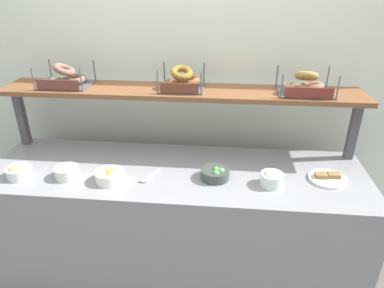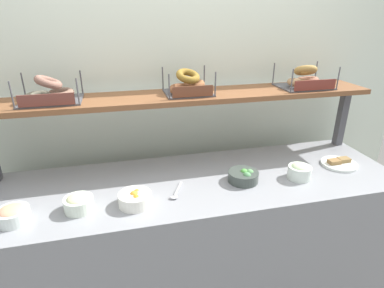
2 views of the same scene
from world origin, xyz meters
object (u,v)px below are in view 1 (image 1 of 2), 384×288
bagel_basket_cinnamon_raisin (181,81)px  bowl_potato_salad (67,171)px  bowl_scallion_spread (272,178)px  serving_plate_white (327,178)px  bowl_veggie_mix (215,173)px  bagel_basket_everything (305,86)px  bowl_lox_spread (19,171)px  serving_spoon_near_plate (147,178)px  bowl_fruit_salad (110,176)px  bagel_basket_poppy (65,79)px

bagel_basket_cinnamon_raisin → bowl_potato_salad: bearing=-146.2°
bowl_scallion_spread → serving_plate_white: 0.34m
bowl_veggie_mix → bagel_basket_cinnamon_raisin: (-0.24, 0.35, 0.45)m
bagel_basket_everything → bowl_lox_spread: bearing=-165.5°
serving_plate_white → serving_spoon_near_plate: bearing=-174.7°
serving_plate_white → bagel_basket_cinnamon_raisin: (-0.89, 0.30, 0.47)m
bowl_veggie_mix → serving_plate_white: 0.65m
bowl_scallion_spread → bagel_basket_everything: (0.19, 0.37, 0.43)m
bowl_potato_salad → bowl_fruit_salad: bowl_potato_salad is taller
serving_plate_white → bowl_fruit_salad: bearing=-173.6°
serving_plate_white → bagel_basket_cinnamon_raisin: bagel_basket_cinnamon_raisin is taller
bowl_lox_spread → serving_plate_white: bowl_lox_spread is taller
bowl_scallion_spread → bagel_basket_everything: bagel_basket_everything is taller
serving_spoon_near_plate → bagel_basket_poppy: size_ratio=0.52×
bowl_lox_spread → bagel_basket_everything: size_ratio=0.46×
bowl_fruit_salad → serving_spoon_near_plate: 0.22m
bowl_scallion_spread → serving_plate_white: bearing=15.3°
bowl_veggie_mix → bowl_scallion_spread: 0.32m
bowl_fruit_salad → bagel_basket_everything: bearing=20.7°
bowl_veggie_mix → bagel_basket_cinnamon_raisin: bearing=124.3°
bowl_fruit_salad → bagel_basket_poppy: size_ratio=0.51×
bowl_lox_spread → serving_plate_white: (1.80, 0.15, -0.03)m
bowl_veggie_mix → serving_spoon_near_plate: (-0.39, -0.05, -0.03)m
serving_plate_white → bagel_basket_everything: bearing=116.2°
bowl_fruit_salad → bagel_basket_cinnamon_raisin: 0.72m
bowl_veggie_mix → bowl_lox_spread: (-1.15, -0.10, 0.01)m
bowl_scallion_spread → bowl_potato_salad: (-1.19, -0.03, -0.00)m
bagel_basket_cinnamon_raisin → bagel_basket_everything: 0.75m
bowl_scallion_spread → bowl_fruit_salad: (-0.92, -0.05, -0.01)m
bowl_lox_spread → bagel_basket_poppy: bearing=70.3°
serving_spoon_near_plate → bagel_basket_cinnamon_raisin: bagel_basket_cinnamon_raisin is taller
bowl_fruit_salad → serving_plate_white: 1.26m
bagel_basket_poppy → bagel_basket_cinnamon_raisin: bagel_basket_poppy is taller
serving_plate_white → bagel_basket_cinnamon_raisin: bearing=161.4°
serving_spoon_near_plate → bowl_fruit_salad: bearing=-168.4°
serving_spoon_near_plate → bagel_basket_everything: 1.09m
bowl_lox_spread → bagel_basket_poppy: bagel_basket_poppy is taller
bowl_veggie_mix → bagel_basket_cinnamon_raisin: 0.61m
bowl_scallion_spread → bowl_fruit_salad: size_ratio=0.80×
serving_plate_white → bagel_basket_everything: 0.56m
serving_plate_white → bagel_basket_poppy: bearing=169.8°
bagel_basket_poppy → bagel_basket_everything: (1.50, -0.01, 0.00)m
serving_spoon_near_plate → bagel_basket_cinnamon_raisin: 0.63m
bowl_potato_salad → bagel_basket_cinnamon_raisin: (0.63, 0.42, 0.44)m
serving_spoon_near_plate → bagel_basket_everything: (0.91, 0.38, 0.47)m
serving_spoon_near_plate → bagel_basket_everything: bearing=22.7°
bowl_veggie_mix → serving_plate_white: bearing=4.4°
bowl_lox_spread → bagel_basket_cinnamon_raisin: bagel_basket_cinnamon_raisin is taller
bowl_potato_salad → bagel_basket_cinnamon_raisin: size_ratio=0.51×
bowl_scallion_spread → bowl_lox_spread: size_ratio=0.89×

